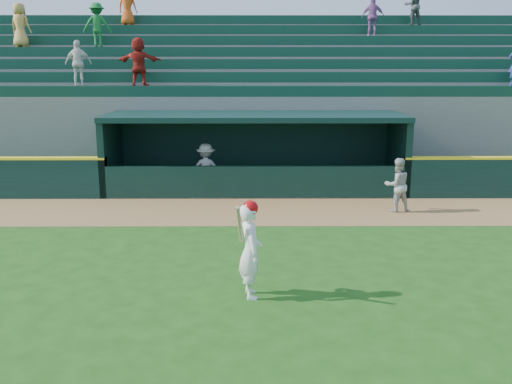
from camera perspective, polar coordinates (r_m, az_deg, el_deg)
ground at (r=11.14m, az=0.05°, el=-8.36°), size 120.00×120.00×0.00m
warning_track at (r=15.81m, az=-0.07°, el=-1.95°), size 40.00×3.00×0.01m
dugout_player_front at (r=16.15m, az=13.93°, el=0.69°), size 0.83×0.71×1.50m
dugout_player_inside at (r=17.88m, az=-5.02°, el=2.31°), size 1.03×0.60×1.59m
dugout at (r=18.59m, az=-0.11°, el=4.52°), size 9.40×2.80×2.46m
stands at (r=23.02m, az=-0.19°, el=8.69°), size 34.50×6.25×7.08m
batter_at_plate at (r=9.92m, az=-0.58°, el=-5.69°), size 0.50×0.82×1.75m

